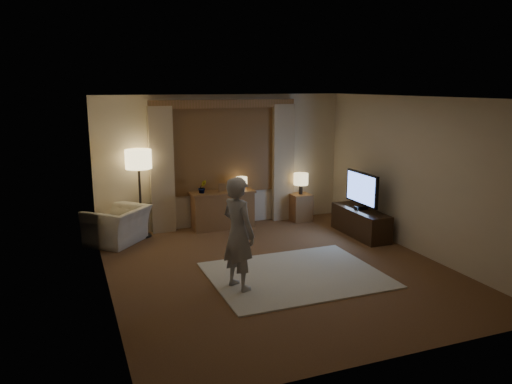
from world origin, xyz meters
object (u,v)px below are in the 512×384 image
sideboard (223,211)px  person (238,233)px  side_table (300,207)px  tv_stand (360,222)px  armchair (118,225)px

sideboard → person: size_ratio=0.77×
side_table → person: bearing=-129.2°
tv_stand → person: person is taller
armchair → side_table: 3.72m
armchair → person: size_ratio=0.64×
side_table → tv_stand: (0.58, -1.36, -0.03)m
sideboard → armchair: 2.05m
side_table → person: (-2.38, -2.91, 0.52)m
tv_stand → sideboard: bearing=148.0°
tv_stand → person: 3.39m
person → tv_stand: bearing=-83.0°
armchair → tv_stand: armchair is taller
person → armchair: bearing=5.5°
sideboard → tv_stand: 2.67m
sideboard → person: bearing=-103.3°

